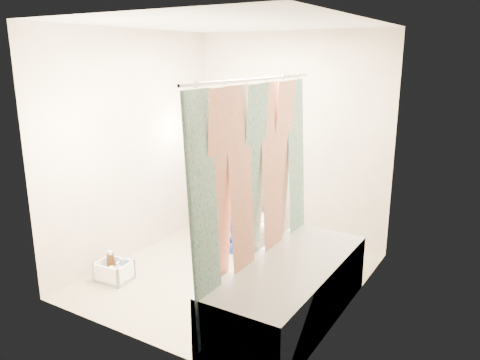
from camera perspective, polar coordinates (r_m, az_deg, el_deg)
The scene contains 14 objects.
floor at distance 4.78m, azimuth -1.18°, elevation -11.50°, with size 2.60×2.60×0.00m, color #9B916E.
ceiling at distance 4.29m, azimuth -1.36°, elevation 18.59°, with size 2.40×2.60×0.02m, color silver.
wall_back at distance 5.50m, azimuth 6.08°, elevation 5.13°, with size 2.40×0.02×2.40m, color beige.
wall_front at distance 3.39m, azimuth -13.17°, elevation -1.31°, with size 2.40×0.02×2.40m, color beige.
wall_left at distance 5.11m, azimuth -12.70°, elevation 4.12°, with size 0.02×2.60×2.40m, color beige.
wall_right at distance 3.88m, azimuth 13.84°, elevation 0.70°, with size 0.02×2.60×2.40m, color beige.
bathtub at distance 3.96m, azimuth 6.09°, elevation -13.14°, with size 0.70×1.75×0.50m.
curtain_rod at distance 3.65m, azimuth 2.04°, elevation 12.17°, with size 0.02×0.02×1.90m, color silver.
shower_curtain at distance 3.81m, azimuth 1.91°, elevation -1.94°, with size 0.06×1.75×1.80m, color silver.
toilet at distance 5.21m, azimuth 2.65°, elevation -5.06°, with size 0.39×0.68×0.70m, color white.
tank_lid at distance 5.08m, azimuth 2.51°, elevation -4.84°, with size 0.43×0.19×0.03m, color silver.
tank_internals at distance 5.28m, azimuth 2.51°, elevation -0.90°, with size 0.16×0.09×0.23m.
plumber at distance 5.14m, azimuth -1.02°, elevation 0.31°, with size 0.60×0.40×1.66m, color #0F1298.
cleaning_caddy at distance 4.79m, azimuth -15.00°, elevation -10.77°, with size 0.34×0.28×0.24m.
Camera 1 is at (2.31, -3.61, 2.12)m, focal length 35.00 mm.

